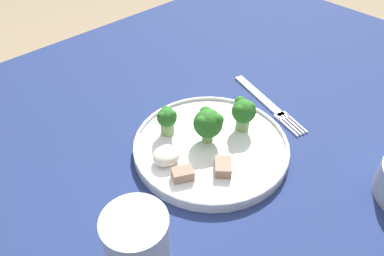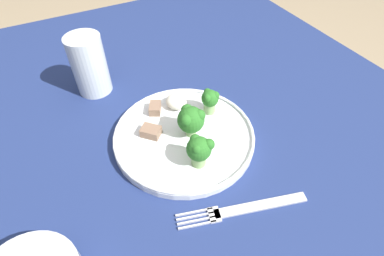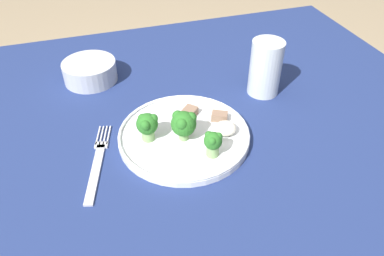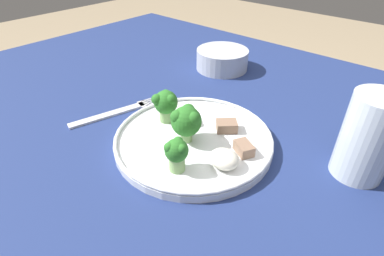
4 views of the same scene
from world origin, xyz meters
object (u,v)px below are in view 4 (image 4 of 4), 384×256
(dinner_plate, at_px, (193,139))
(fork, at_px, (122,111))
(cream_bowl, at_px, (222,60))
(drinking_glass, at_px, (366,142))

(dinner_plate, bearing_deg, fork, -174.59)
(fork, height_order, cream_bowl, cream_bowl)
(cream_bowl, relative_size, drinking_glass, 1.00)
(dinner_plate, height_order, drinking_glass, drinking_glass)
(fork, relative_size, cream_bowl, 1.61)
(fork, bearing_deg, drinking_glass, 17.26)
(dinner_plate, xyz_separation_m, cream_bowl, (-0.15, 0.27, 0.01))
(cream_bowl, bearing_deg, drinking_glass, -24.82)
(dinner_plate, bearing_deg, cream_bowl, 118.49)
(cream_bowl, bearing_deg, fork, -93.88)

